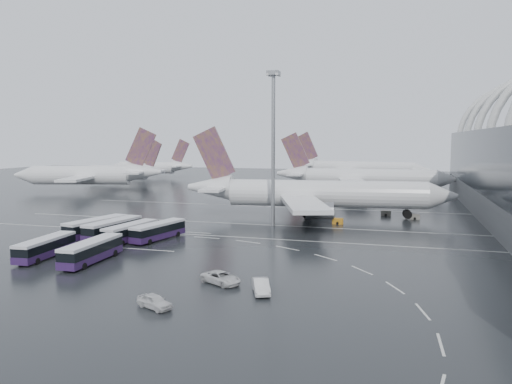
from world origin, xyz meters
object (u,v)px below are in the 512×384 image
(bus_row_far_a, at_px, (45,247))
(gse_cart_belly_b, at_px, (386,213))
(van_curve_b, at_px, (155,301))
(bus_row_near_d, at_px, (158,230))
(van_curve_c, at_px, (261,286))
(airliner_main, at_px, (313,194))
(bus_row_near_a, at_px, (96,227))
(floodlight_mast, at_px, (273,129))
(jet_remote_far, at_px, (152,168))
(gse_cart_belly_c, at_px, (338,221))
(bus_row_far_c, at_px, (92,250))
(airliner_gate_b, at_px, (360,178))
(bus_row_near_b, at_px, (113,228))
(jet_remote_mid, at_px, (123,172))
(van_curve_a, at_px, (221,278))
(bus_row_near_c, at_px, (131,231))
(jet_remote_west, at_px, (90,175))
(airliner_gate_c, at_px, (355,169))
(gse_cart_belly_d, at_px, (415,217))

(bus_row_far_a, height_order, gse_cart_belly_b, bus_row_far_a)
(van_curve_b, bearing_deg, bus_row_far_a, 83.33)
(bus_row_near_d, bearing_deg, van_curve_c, -121.90)
(bus_row_near_d, xyz_separation_m, gse_cart_belly_b, (38.01, 40.15, -1.05))
(airliner_main, xyz_separation_m, van_curve_c, (4.02, -58.52, -4.39))
(bus_row_near_a, distance_m, floodlight_mast, 39.17)
(jet_remote_far, bearing_deg, bus_row_near_d, 115.21)
(bus_row_far_a, bearing_deg, gse_cart_belly_b, -44.78)
(floodlight_mast, bearing_deg, gse_cart_belly_c, 24.52)
(bus_row_far_c, bearing_deg, airliner_gate_b, -18.17)
(bus_row_near_d, relative_size, gse_cart_belly_c, 5.73)
(bus_row_far_c, xyz_separation_m, gse_cart_belly_b, (39.69, 57.61, -1.11))
(bus_row_far_c, distance_m, gse_cart_belly_b, 69.97)
(floodlight_mast, relative_size, gse_cart_belly_b, 13.88)
(bus_row_near_b, relative_size, bus_row_near_d, 1.07)
(jet_remote_mid, xyz_separation_m, van_curve_a, (85.23, -119.26, -3.94))
(jet_remote_far, height_order, bus_row_near_c, jet_remote_far)
(bus_row_near_b, bearing_deg, jet_remote_mid, 37.65)
(gse_cart_belly_c, bearing_deg, jet_remote_west, 154.51)
(airliner_gate_b, relative_size, van_curve_b, 13.21)
(airliner_gate_c, relative_size, bus_row_near_a, 4.30)
(gse_cart_belly_b, bearing_deg, van_curve_c, -100.64)
(airliner_gate_c, bearing_deg, bus_row_near_a, -92.69)
(jet_remote_mid, bearing_deg, bus_row_near_d, 133.04)
(bus_row_near_a, distance_m, bus_row_far_a, 16.58)
(airliner_gate_c, xyz_separation_m, bus_row_far_c, (-24.21, -153.41, -3.57))
(airliner_gate_b, xyz_separation_m, gse_cart_belly_d, (15.93, -51.04, -4.47))
(airliner_gate_c, xyz_separation_m, bus_row_near_c, (-26.70, -138.25, -3.62))
(jet_remote_far, height_order, bus_row_near_b, jet_remote_far)
(bus_row_near_b, bearing_deg, jet_remote_west, 44.50)
(airliner_main, bearing_deg, bus_row_near_d, -129.20)
(bus_row_near_c, xyz_separation_m, bus_row_near_d, (4.16, 2.30, -0.01))
(bus_row_near_a, bearing_deg, floodlight_mast, -42.28)
(jet_remote_west, height_order, bus_row_far_a, jet_remote_west)
(bus_row_near_a, distance_m, bus_row_near_b, 3.65)
(airliner_gate_c, bearing_deg, floodlight_mast, -81.64)
(bus_row_near_b, height_order, van_curve_a, bus_row_near_b)
(van_curve_b, bearing_deg, floodlight_mast, 24.90)
(van_curve_b, bearing_deg, gse_cart_belly_c, 12.63)
(bus_row_far_a, distance_m, van_curve_a, 30.60)
(gse_cart_belly_b, bearing_deg, bus_row_far_a, -130.04)
(airliner_gate_b, distance_m, gse_cart_belly_d, 53.66)
(bus_row_near_b, distance_m, van_curve_c, 41.93)
(floodlight_mast, xyz_separation_m, gse_cart_belly_d, (28.42, 16.81, -19.17))
(airliner_gate_c, relative_size, gse_cart_belly_c, 26.85)
(bus_row_near_c, distance_m, gse_cart_belly_d, 62.26)
(jet_remote_far, height_order, bus_row_near_d, jet_remote_far)
(bus_row_far_c, bearing_deg, van_curve_b, -132.55)
(van_curve_a, relative_size, gse_cart_belly_c, 2.48)
(gse_cart_belly_c, bearing_deg, van_curve_b, -101.69)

